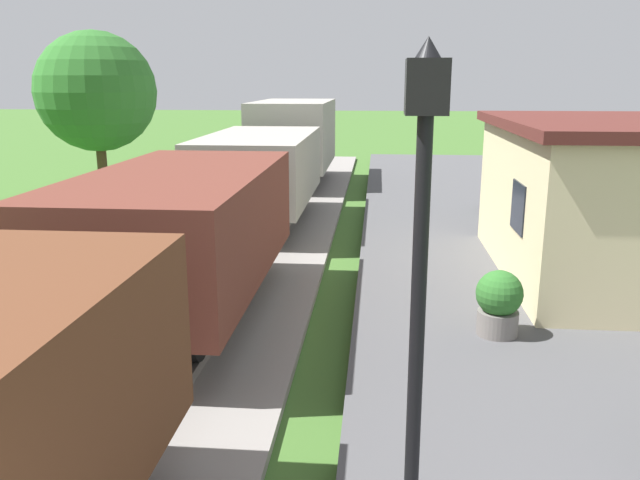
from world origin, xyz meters
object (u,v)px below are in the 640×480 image
at_px(bench_down_platform, 499,195).
at_px(tree_field_left, 96,92).
at_px(potted_planter, 499,302).
at_px(lamp_post_near, 422,211).
at_px(freight_train, 237,188).
at_px(station_hut, 598,198).

height_order(bench_down_platform, tree_field_left, tree_field_left).
height_order(potted_planter, tree_field_left, tree_field_left).
bearing_deg(potted_planter, tree_field_left, 135.98).
bearing_deg(tree_field_left, lamp_post_near, -58.50).
bearing_deg(bench_down_platform, tree_field_left, 176.26).
xyz_separation_m(freight_train, bench_down_platform, (6.14, 4.00, -0.76)).
bearing_deg(station_hut, freight_train, 167.32).
relative_size(freight_train, bench_down_platform, 17.33).
height_order(station_hut, potted_planter, station_hut).
bearing_deg(station_hut, lamp_post_near, -116.65).
distance_m(freight_train, station_hut, 6.97).
distance_m(freight_train, potted_planter, 6.52).
bearing_deg(lamp_post_near, bench_down_platform, 77.02).
relative_size(station_hut, potted_planter, 6.33).
bearing_deg(station_hut, potted_planter, -125.97).
xyz_separation_m(freight_train, potted_planter, (4.61, -4.55, -0.76)).
bearing_deg(freight_train, station_hut, -12.68).
height_order(freight_train, tree_field_left, tree_field_left).
bearing_deg(freight_train, tree_field_left, 136.59).
bearing_deg(station_hut, tree_field_left, 152.05).
relative_size(lamp_post_near, tree_field_left, 0.74).
xyz_separation_m(station_hut, bench_down_platform, (-0.66, 5.53, -0.93)).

